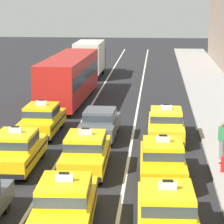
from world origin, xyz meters
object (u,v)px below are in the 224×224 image
Objects in this scene: taxi_center_second at (86,152)px; sedan_center_third at (100,123)px; bus_left_fourth at (69,76)px; taxi_right_nearest at (167,212)px; box_truck_left_fifth at (90,57)px; taxi_left_second at (16,150)px; taxi_center_nearest at (65,203)px; taxi_right_third at (166,124)px; taxi_right_second at (162,160)px; pedestrian_by_storefront at (222,140)px; taxi_left_third at (42,119)px; fire_hydrant at (223,163)px.

taxi_center_second is 5.38m from sedan_center_third.
bus_left_fourth reaches higher than taxi_right_nearest.
taxi_left_second is at bearing -89.78° from box_truck_left_fifth.
box_truck_left_fifth reaches higher than taxi_center_nearest.
taxi_right_second is at bearing -92.17° from taxi_right_third.
taxi_center_nearest is at bearing -89.14° from taxi_center_second.
taxi_right_second is at bearing -68.02° from bus_left_fourth.
taxi_left_second is 1.00× the size of taxi_center_second.
taxi_center_nearest is 9.53m from pedestrian_by_storefront.
taxi_center_nearest is 3.30m from taxi_right_nearest.
taxi_left_third is 6.27× the size of fire_hydrant.
taxi_right_nearest is 11.49m from taxi_right_third.
taxi_left_second is 1.00× the size of taxi_right_third.
sedan_center_third is 5.96× the size of fire_hydrant.
bus_left_fourth is 2.47× the size of taxi_right_third.
taxi_right_third reaches higher than sedan_center_third.
sedan_center_third is at bearing -8.94° from taxi_left_third.
fire_hydrant is (8.97, -26.98, -1.23)m from box_truck_left_fifth.
taxi_left_second is at bearing 118.31° from taxi_center_nearest.
taxi_right_nearest is (3.35, -6.19, 0.00)m from taxi_center_second.
box_truck_left_fifth is 1.51× the size of taxi_center_nearest.
pedestrian_by_storefront is at bearing -70.12° from box_truck_left_fifth.
bus_left_fourth is at bearing 90.44° from taxi_left_second.
taxi_right_second reaches higher than sedan_center_third.
taxi_left_third is 0.99× the size of taxi_right_nearest.
box_truck_left_fifth reaches higher than taxi_left_third.
pedestrian_by_storefront is at bearing 44.01° from taxi_right_second.
taxi_right_third is at bearing -5.07° from taxi_left_third.
taxi_left_second is at bearing -141.34° from taxi_right_third.
bus_left_fourth is 22.25m from taxi_right_nearest.
taxi_center_second is (3.16, -15.05, -0.94)m from bus_left_fourth.
pedestrian_by_storefront is (5.93, -3.64, 0.19)m from sedan_center_third.
taxi_center_second is at bearing -78.13° from bus_left_fourth.
taxi_center_second and taxi_right_third have the same top height.
taxi_center_second is (-0.09, 5.76, 0.00)m from taxi_center_nearest.
taxi_left_third is 0.66× the size of box_truck_left_fifth.
taxi_left_second is 6.61m from taxi_center_nearest.
taxi_center_nearest is (3.24, -32.71, -0.90)m from box_truck_left_fifth.
taxi_left_second is at bearing -120.14° from sedan_center_third.
taxi_left_third and taxi_right_second have the same top height.
taxi_left_third is 1.00× the size of taxi_center_second.
taxi_left_third is 12.09m from taxi_center_nearest.
sedan_center_third is at bearing 117.25° from taxi_right_second.
taxi_center_second is 6.35m from taxi_right_third.
taxi_right_second and taxi_right_third have the same top height.
pedestrian_by_storefront is at bearing -55.23° from taxi_right_third.
taxi_center_second is at bearing -90.46° from sedan_center_third.
taxi_left_second is 8.88m from fire_hydrant.
taxi_right_second is (6.31, -0.93, 0.00)m from taxi_left_second.
taxi_right_second is (6.41, -27.82, -0.90)m from box_truck_left_fifth.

